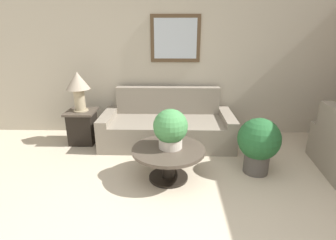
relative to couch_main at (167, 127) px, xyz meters
The scene contains 7 objects.
wall_back 1.21m from the couch_main, 57.02° to the left, with size 7.55×0.09×2.60m.
couch_main is the anchor object (origin of this frame).
coffee_table 1.14m from the couch_main, 87.90° to the right, with size 0.91×0.91×0.42m.
side_table 1.42m from the couch_main, behind, with size 0.47×0.47×0.55m.
table_lamp 1.58m from the couch_main, behind, with size 0.37×0.37×0.64m.
potted_plant_on_table 1.17m from the couch_main, 86.61° to the right, with size 0.43×0.43×0.49m.
potted_plant_floor 1.54m from the couch_main, 38.19° to the right, with size 0.55×0.55×0.75m.
Camera 1 is at (-0.25, -1.64, 1.82)m, focal length 28.00 mm.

